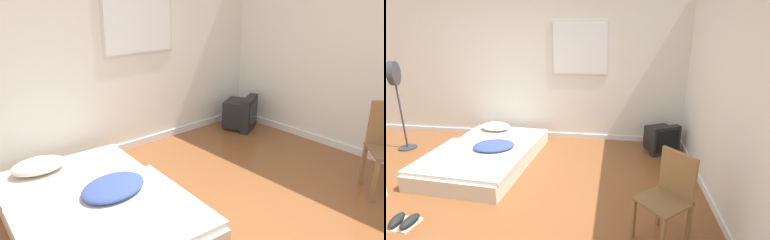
# 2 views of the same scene
# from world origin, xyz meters

# --- Properties ---
(wall_back) EXTENTS (7.75, 0.08, 2.60)m
(wall_back) POSITION_xyz_m (0.01, 2.44, 1.29)
(wall_back) COLOR white
(wall_back) RESTS_ON ground_plane
(mattress_bed) EXTENTS (1.50, 2.15, 0.37)m
(mattress_bed) POSITION_xyz_m (-0.46, 1.20, 0.14)
(mattress_bed) COLOR beige
(mattress_bed) RESTS_ON ground_plane
(crt_tv) EXTENTS (0.58, 0.56, 0.48)m
(crt_tv) POSITION_xyz_m (2.27, 1.98, 0.23)
(crt_tv) COLOR black
(crt_tv) RESTS_ON ground_plane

